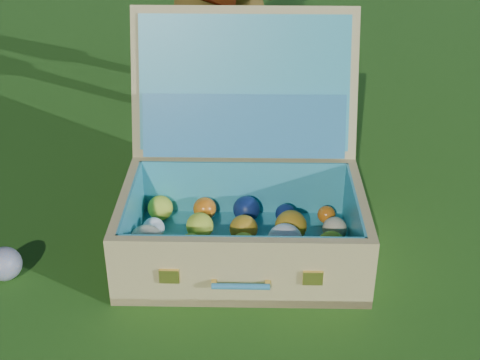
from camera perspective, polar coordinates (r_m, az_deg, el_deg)
name	(u,v)px	position (r m, az deg, el deg)	size (l,w,h in m)	color
ground	(173,272)	(1.57, -5.73, -7.82)	(60.00, 60.00, 0.00)	#215114
stray_ball	(4,264)	(1.61, -19.46, -6.76)	(0.08, 0.08, 0.08)	#3E62A2
suitcase	(243,185)	(1.60, 0.24, -0.45)	(0.61, 0.59, 0.52)	tan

